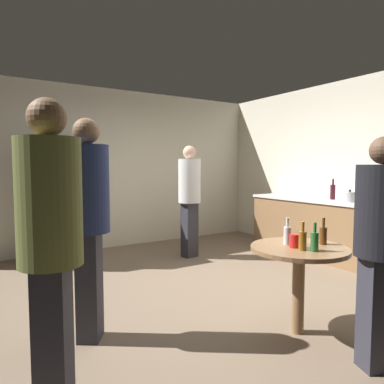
{
  "coord_description": "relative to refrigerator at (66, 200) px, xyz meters",
  "views": [
    {
      "loc": [
        -2.25,
        -3.24,
        1.41
      ],
      "look_at": [
        -0.12,
        0.14,
        1.11
      ],
      "focal_mm": 33.11,
      "sensor_mm": 36.0,
      "label": 1
    }
  ],
  "objects": [
    {
      "name": "ground_plane",
      "position": [
        1.04,
        -2.2,
        -0.95
      ],
      "size": [
        5.2,
        5.2,
        0.1
      ],
      "primitive_type": "cube",
      "color": "#7A6651"
    },
    {
      "name": "wall_back",
      "position": [
        1.04,
        0.43,
        0.45
      ],
      "size": [
        5.32,
        0.06,
        2.7
      ],
      "primitive_type": "cube",
      "color": "silver",
      "rests_on": "ground_plane"
    },
    {
      "name": "wall_side_right",
      "position": [
        3.67,
        -2.2,
        0.45
      ],
      "size": [
        0.06,
        5.2,
        2.7
      ],
      "primitive_type": "cube",
      "color": "silver",
      "rests_on": "ground_plane"
    },
    {
      "name": "refrigerator",
      "position": [
        0.0,
        0.0,
        0.0
      ],
      "size": [
        0.7,
        0.68,
        1.8
      ],
      "color": "white",
      "rests_on": "ground_plane"
    },
    {
      "name": "kitchen_counter",
      "position": [
        3.32,
        -1.85,
        -0.45
      ],
      "size": [
        0.64,
        2.13,
        0.9
      ],
      "color": "olive",
      "rests_on": "ground_plane"
    },
    {
      "name": "kettle",
      "position": [
        3.27,
        -2.47,
        0.07
      ],
      "size": [
        0.24,
        0.17,
        0.18
      ],
      "color": "#B2B2B7",
      "rests_on": "kitchen_counter"
    },
    {
      "name": "wine_bottle_on_counter",
      "position": [
        3.39,
        -2.1,
        0.12
      ],
      "size": [
        0.08,
        0.08,
        0.31
      ],
      "color": "#3F141E",
      "rests_on": "kitchen_counter"
    },
    {
      "name": "foreground_table",
      "position": [
        1.08,
        -3.47,
        -0.27
      ],
      "size": [
        0.8,
        0.8,
        0.73
      ],
      "color": "olive",
      "rests_on": "ground_plane"
    },
    {
      "name": "beer_bottle_amber",
      "position": [
        1.01,
        -3.57,
        -0.08
      ],
      "size": [
        0.06,
        0.06,
        0.23
      ],
      "color": "#8C5919",
      "rests_on": "foreground_table"
    },
    {
      "name": "beer_bottle_brown",
      "position": [
        1.32,
        -3.52,
        -0.08
      ],
      "size": [
        0.06,
        0.06,
        0.23
      ],
      "color": "#593314",
      "rests_on": "foreground_table"
    },
    {
      "name": "beer_bottle_green",
      "position": [
        1.06,
        -3.64,
        -0.08
      ],
      "size": [
        0.06,
        0.06,
        0.23
      ],
      "color": "#26662D",
      "rests_on": "foreground_table"
    },
    {
      "name": "beer_bottle_clear",
      "position": [
        1.06,
        -3.36,
        -0.08
      ],
      "size": [
        0.06,
        0.06,
        0.23
      ],
      "color": "silver",
      "rests_on": "foreground_table"
    },
    {
      "name": "plastic_cup_red",
      "position": [
        1.02,
        -3.47,
        -0.11
      ],
      "size": [
        0.08,
        0.08,
        0.11
      ],
      "primitive_type": "cylinder",
      "color": "red",
      "rests_on": "foreground_table"
    },
    {
      "name": "person_in_black_shirt",
      "position": [
        1.13,
        -4.13,
        0.03
      ],
      "size": [
        0.44,
        0.44,
        1.6
      ],
      "rotation": [
        0.0,
        0.0,
        1.19
      ],
      "color": "#2D2D38",
      "rests_on": "ground_plane"
    },
    {
      "name": "person_in_navy_shirt",
      "position": [
        -0.43,
        -2.64,
        0.15
      ],
      "size": [
        0.47,
        0.47,
        1.78
      ],
      "rotation": [
        0.0,
        0.0,
        -0.55
      ],
      "color": "#2D2D38",
      "rests_on": "ground_plane"
    },
    {
      "name": "person_in_olive_shirt",
      "position": [
        -0.85,
        -3.44,
        0.14
      ],
      "size": [
        0.46,
        0.46,
        1.76
      ],
      "rotation": [
        0.0,
        0.0,
        -0.47
      ],
      "color": "#2D2D38",
      "rests_on": "ground_plane"
    },
    {
      "name": "person_in_white_shirt",
      "position": [
        1.63,
        -0.87,
        0.1
      ],
      "size": [
        0.39,
        0.39,
        1.71
      ],
      "rotation": [
        0.0,
        0.0,
        -1.39
      ],
      "color": "#2D2D38",
      "rests_on": "ground_plane"
    }
  ]
}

